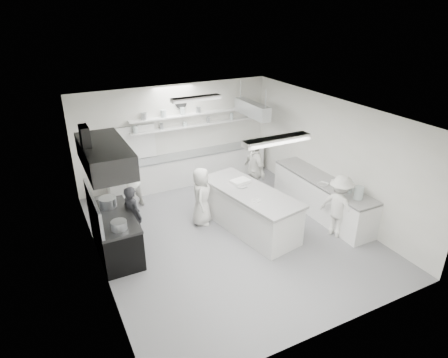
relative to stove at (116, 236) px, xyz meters
name	(u,v)px	position (x,y,z in m)	size (l,w,h in m)	color
floor	(229,234)	(2.60, -0.40, -0.46)	(6.00, 7.00, 0.02)	gray
ceiling	(229,112)	(2.60, -0.40, 2.56)	(6.00, 7.00, 0.02)	white
wall_back	(175,135)	(2.60, 3.10, 1.05)	(6.00, 0.04, 3.00)	silver
wall_front	(333,260)	(2.60, -3.90, 1.05)	(6.00, 0.04, 3.00)	silver
wall_left	(94,206)	(-0.40, -0.40, 1.05)	(0.04, 7.00, 3.00)	silver
wall_right	(331,156)	(5.60, -0.40, 1.05)	(0.04, 7.00, 3.00)	silver
stove	(116,236)	(0.00, 0.00, 0.00)	(0.80, 1.80, 0.90)	black
exhaust_hood	(105,155)	(0.00, 0.00, 1.90)	(0.85, 2.00, 0.50)	#2B2B2C
back_counter	(190,168)	(2.90, 2.80, 0.01)	(5.00, 0.60, 0.92)	white
shelf_lower	(198,125)	(3.30, 2.97, 1.30)	(4.20, 0.26, 0.04)	white
shelf_upper	(198,113)	(3.30, 2.97, 1.65)	(4.20, 0.26, 0.04)	white
pass_through_window	(133,143)	(1.30, 3.08, 1.00)	(1.30, 0.04, 1.00)	black
wall_clock	(181,103)	(2.80, 3.06, 2.00)	(0.32, 0.32, 0.05)	white
right_counter	(322,197)	(5.25, -0.60, 0.02)	(0.74, 3.30, 0.94)	white
pot_rack	(252,109)	(4.60, 2.00, 1.85)	(0.30, 1.60, 0.40)	#ACB0B6
light_fixture_front	(277,140)	(2.60, -2.20, 2.49)	(1.30, 0.25, 0.10)	white
light_fixture_rear	(196,99)	(2.60, 1.40, 2.49)	(1.30, 0.25, 0.10)	white
prep_island	(249,210)	(3.16, -0.40, 0.05)	(1.00, 2.69, 0.99)	white
stove_pot	(108,203)	(0.00, 0.47, 0.59)	(0.38, 0.38, 0.27)	#ACB0B6
cook_stove	(133,216)	(0.46, 0.19, 0.29)	(0.54, 0.35, 1.47)	#27272B
cook_back	(129,181)	(0.82, 1.95, 0.37)	(0.80, 0.62, 1.64)	white
cook_island_left	(201,196)	(2.23, 0.36, 0.30)	(0.73, 0.48, 1.50)	white
cook_island_right	(254,170)	(4.11, 0.97, 0.41)	(1.01, 0.42, 1.72)	white
cook_right	(339,206)	(4.90, -1.61, 0.32)	(1.00, 0.57, 1.55)	white
bowl_island_a	(241,187)	(3.09, -0.11, 0.57)	(0.28, 0.28, 0.07)	#ACB0B6
bowl_island_b	(256,202)	(3.01, -0.94, 0.57)	(0.21, 0.21, 0.07)	white
bowl_right	(323,185)	(5.04, -0.82, 0.52)	(0.26, 0.26, 0.06)	white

